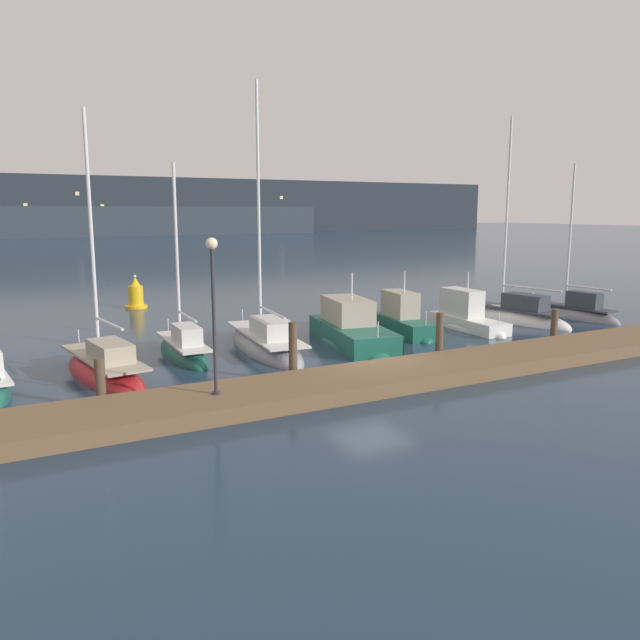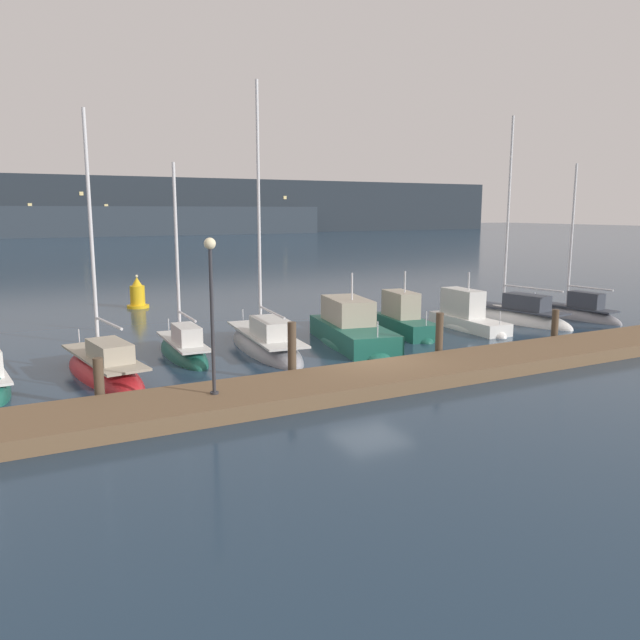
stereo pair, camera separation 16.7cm
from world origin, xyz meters
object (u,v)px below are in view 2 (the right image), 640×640
motorboat_berth_6 (352,337)px  channel_buoy (138,296)px  motorboat_berth_8 (467,323)px  dock_lamppost (211,292)px  sailboat_berth_3 (105,372)px  sailboat_berth_10 (575,315)px  motorboat_berth_7 (404,326)px  sailboat_berth_5 (266,346)px  sailboat_berth_4 (184,353)px  sailboat_berth_9 (513,318)px

motorboat_berth_6 → channel_buoy: 15.32m
motorboat_berth_8 → channel_buoy: (-12.40, 13.73, 0.41)m
motorboat_berth_6 → dock_lamppost: 10.12m
sailboat_berth_3 → sailboat_berth_10: (23.41, 0.72, 0.03)m
motorboat_berth_7 → channel_buoy: motorboat_berth_7 is taller
sailboat_berth_5 → motorboat_berth_8: size_ratio=2.18×
sailboat_berth_4 → motorboat_berth_6: sailboat_berth_4 is taller
sailboat_berth_4 → motorboat_berth_6: size_ratio=1.18×
motorboat_berth_7 → dock_lamppost: (-11.00, -6.48, 2.97)m
sailboat_berth_3 → motorboat_berth_8: size_ratio=1.84×
sailboat_berth_5 → motorboat_berth_6: 3.67m
sailboat_berth_4 → channel_buoy: (0.97, 13.07, 0.56)m
sailboat_berth_4 → sailboat_berth_5: (3.21, -0.44, 0.00)m
sailboat_berth_9 → dock_lamppost: (-17.77, -6.62, 3.17)m
motorboat_berth_6 → motorboat_berth_8: (6.55, 0.42, -0.03)m
sailboat_berth_5 → motorboat_berth_7: size_ratio=2.34×
sailboat_berth_9 → motorboat_berth_6: bearing=-174.7°
motorboat_berth_7 → sailboat_berth_10: bearing=-3.8°
sailboat_berth_5 → dock_lamppost: size_ratio=2.57×
channel_buoy → sailboat_berth_10: bearing=-36.1°
channel_buoy → sailboat_berth_5: bearing=-80.6°
motorboat_berth_8 → sailboat_berth_5: bearing=178.7°
motorboat_berth_7 → motorboat_berth_6: bearing=-166.2°
sailboat_berth_3 → sailboat_berth_4: (3.16, 1.71, -0.00)m
sailboat_berth_3 → sailboat_berth_10: sailboat_berth_3 is taller
motorboat_berth_6 → sailboat_berth_10: sailboat_berth_10 is taller
motorboat_berth_8 → sailboat_berth_10: (6.89, -0.32, -0.12)m
motorboat_berth_6 → sailboat_berth_10: size_ratio=0.79×
channel_buoy → motorboat_berth_6: bearing=-67.5°
motorboat_berth_6 → dock_lamppost: bearing=-143.9°
motorboat_berth_7 → sailboat_berth_3: bearing=-173.9°
motorboat_berth_6 → motorboat_berth_7: 3.28m
motorboat_berth_8 → dock_lamppost: size_ratio=1.18×
motorboat_berth_6 → sailboat_berth_9: (9.95, 0.93, -0.17)m
channel_buoy → motorboat_berth_8: bearing=-47.9°
sailboat_berth_10 → dock_lamppost: 22.25m
sailboat_berth_4 → sailboat_berth_5: sailboat_berth_5 is taller
motorboat_berth_8 → channel_buoy: size_ratio=2.69×
sailboat_berth_10 → motorboat_berth_8: bearing=177.4°
sailboat_berth_5 → channel_buoy: sailboat_berth_5 is taller
sailboat_berth_5 → motorboat_berth_8: bearing=-1.3°
sailboat_berth_9 → channel_buoy: size_ratio=5.68×
sailboat_berth_4 → motorboat_berth_7: 10.02m
sailboat_berth_4 → sailboat_berth_9: bearing=-0.5°
sailboat_berth_5 → sailboat_berth_9: (13.56, 0.28, 0.01)m
motorboat_berth_7 → motorboat_berth_8: (3.36, -0.36, -0.06)m
motorboat_berth_6 → motorboat_berth_7: (3.19, 0.79, 0.03)m
sailboat_berth_9 → sailboat_berth_10: sailboat_berth_9 is taller
sailboat_berth_3 → motorboat_berth_7: size_ratio=1.97×
sailboat_berth_3 → sailboat_berth_9: bearing=4.4°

